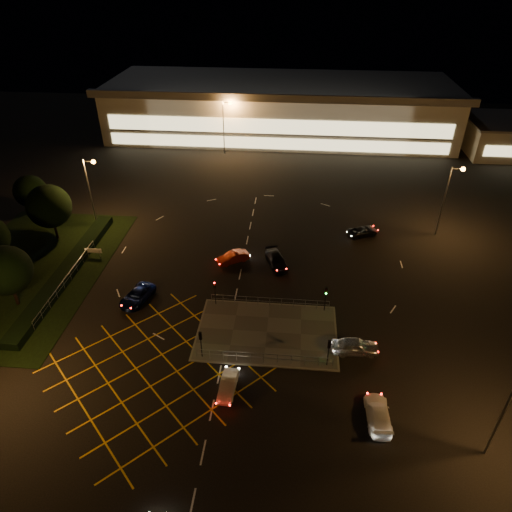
# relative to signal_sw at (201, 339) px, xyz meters

# --- Properties ---
(ground) EXTENTS (180.00, 180.00, 0.00)m
(ground) POSITION_rel_signal_sw_xyz_m (4.00, 5.99, -2.37)
(ground) COLOR black
(ground) RESTS_ON ground
(pedestrian_island) EXTENTS (14.00, 9.00, 0.12)m
(pedestrian_island) POSITION_rel_signal_sw_xyz_m (6.00, 3.99, -2.31)
(pedestrian_island) COLOR #4C4944
(pedestrian_island) RESTS_ON ground
(grass_verge) EXTENTS (18.00, 30.00, 0.08)m
(grass_verge) POSITION_rel_signal_sw_xyz_m (-24.00, 11.99, -2.33)
(grass_verge) COLOR black
(grass_verge) RESTS_ON ground
(hedge) EXTENTS (2.00, 26.00, 1.00)m
(hedge) POSITION_rel_signal_sw_xyz_m (-19.00, 11.99, -1.87)
(hedge) COLOR black
(hedge) RESTS_ON ground
(supermarket) EXTENTS (72.00, 26.50, 10.50)m
(supermarket) POSITION_rel_signal_sw_xyz_m (4.00, 67.95, 2.95)
(supermarket) COLOR beige
(supermarket) RESTS_ON ground
(streetlight_nw) EXTENTS (1.78, 0.56, 10.03)m
(streetlight_nw) POSITION_rel_signal_sw_xyz_m (-19.56, 23.99, 4.20)
(streetlight_nw) COLOR slate
(streetlight_nw) RESTS_ON ground
(streetlight_ne) EXTENTS (1.78, 0.56, 10.03)m
(streetlight_ne) POSITION_rel_signal_sw_xyz_m (28.44, 25.99, 4.20)
(streetlight_ne) COLOR slate
(streetlight_ne) RESTS_ON ground
(streetlight_far_left) EXTENTS (1.78, 0.56, 10.03)m
(streetlight_far_left) POSITION_rel_signal_sw_xyz_m (-5.56, 53.99, 4.20)
(streetlight_far_left) COLOR slate
(streetlight_far_left) RESTS_ON ground
(streetlight_far_right) EXTENTS (1.78, 0.56, 10.03)m
(streetlight_far_right) POSITION_rel_signal_sw_xyz_m (34.44, 55.99, 4.20)
(streetlight_far_right) COLOR slate
(streetlight_far_right) RESTS_ON ground
(signal_sw) EXTENTS (0.28, 0.30, 3.15)m
(signal_sw) POSITION_rel_signal_sw_xyz_m (0.00, 0.00, 0.00)
(signal_sw) COLOR black
(signal_sw) RESTS_ON pedestrian_island
(signal_se) EXTENTS (0.28, 0.30, 3.15)m
(signal_se) POSITION_rel_signal_sw_xyz_m (12.00, 0.00, 0.00)
(signal_se) COLOR black
(signal_se) RESTS_ON pedestrian_island
(signal_nw) EXTENTS (0.28, 0.30, 3.15)m
(signal_nw) POSITION_rel_signal_sw_xyz_m (0.00, 7.99, 0.00)
(signal_nw) COLOR black
(signal_nw) RESTS_ON pedestrian_island
(signal_ne) EXTENTS (0.28, 0.30, 3.15)m
(signal_ne) POSITION_rel_signal_sw_xyz_m (12.00, 7.99, 0.00)
(signal_ne) COLOR black
(signal_ne) RESTS_ON pedestrian_island
(tree_c) EXTENTS (5.76, 5.76, 7.84)m
(tree_c) POSITION_rel_signal_sw_xyz_m (-24.00, 19.99, 2.59)
(tree_c) COLOR black
(tree_c) RESTS_ON ground
(tree_d) EXTENTS (4.68, 4.68, 6.37)m
(tree_d) POSITION_rel_signal_sw_xyz_m (-30.00, 25.99, 1.65)
(tree_d) COLOR black
(tree_d) RESTS_ON ground
(tree_e) EXTENTS (5.40, 5.40, 7.35)m
(tree_e) POSITION_rel_signal_sw_xyz_m (-22.00, 5.99, 2.28)
(tree_e) COLOR black
(tree_e) RESTS_ON ground
(car_queue_white) EXTENTS (1.55, 3.87, 1.25)m
(car_queue_white) POSITION_rel_signal_sw_xyz_m (3.09, -3.77, -1.74)
(car_queue_white) COLOR silver
(car_queue_white) RESTS_ON ground
(car_left_blue) EXTENTS (3.53, 5.33, 1.36)m
(car_left_blue) POSITION_rel_signal_sw_xyz_m (-8.89, 7.89, -1.69)
(car_left_blue) COLOR #0B1546
(car_left_blue) RESTS_ON ground
(car_far_dkgrey) EXTENTS (3.57, 5.25, 1.41)m
(car_far_dkgrey) POSITION_rel_signal_sw_xyz_m (6.28, 16.43, -1.66)
(car_far_dkgrey) COLOR black
(car_far_dkgrey) RESTS_ON ground
(car_right_silver) EXTENTS (4.66, 2.08, 1.56)m
(car_right_silver) POSITION_rel_signal_sw_xyz_m (14.76, 2.07, -1.59)
(car_right_silver) COLOR silver
(car_right_silver) RESTS_ON ground
(car_circ_red) EXTENTS (4.30, 3.52, 1.38)m
(car_circ_red) POSITION_rel_signal_sw_xyz_m (0.76, 16.56, -1.68)
(car_circ_red) COLOR maroon
(car_circ_red) RESTS_ON ground
(car_east_grey) EXTENTS (4.82, 3.75, 1.22)m
(car_east_grey) POSITION_rel_signal_sw_xyz_m (17.77, 24.80, -1.76)
(car_east_grey) COLOR black
(car_east_grey) RESTS_ON ground
(car_approach_white) EXTENTS (2.04, 4.76, 1.37)m
(car_approach_white) POSITION_rel_signal_sw_xyz_m (16.00, -5.62, -1.68)
(car_approach_white) COLOR white
(car_approach_white) RESTS_ON ground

